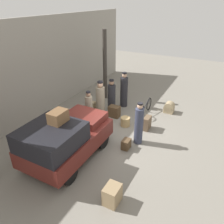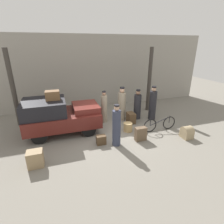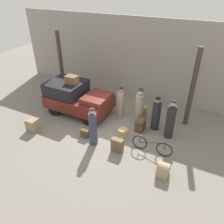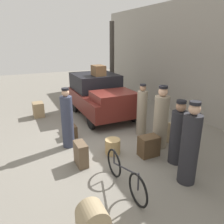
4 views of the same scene
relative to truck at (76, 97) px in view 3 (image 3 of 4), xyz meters
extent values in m
plane|color=gray|center=(2.17, -0.80, -0.88)|extent=(30.00, 30.00, 0.00)
cube|color=gray|center=(2.17, 3.27, 1.37)|extent=(16.00, 0.15, 4.50)
cylinder|color=#38332D|center=(-1.97, 1.43, 1.01)|extent=(0.23, 0.23, 3.78)
cylinder|color=#38332D|center=(5.40, 1.43, 1.01)|extent=(0.23, 0.23, 3.78)
cylinder|color=black|center=(1.19, 0.86, -0.55)|extent=(0.66, 0.12, 0.66)
cylinder|color=black|center=(1.19, -0.86, -0.55)|extent=(0.66, 0.12, 0.66)
cylinder|color=black|center=(-0.88, 0.86, -0.55)|extent=(0.66, 0.12, 0.66)
cylinder|color=black|center=(-0.88, -0.86, -0.55)|extent=(0.66, 0.12, 0.66)
cube|color=#591E19|center=(0.15, 0.00, -0.22)|extent=(3.34, 1.88, 0.62)
cube|color=black|center=(-0.60, 0.00, 0.42)|extent=(1.84, 1.73, 0.65)
cube|color=#591E19|center=(1.24, 0.00, 0.23)|extent=(1.17, 1.47, 0.28)
torus|color=black|center=(5.06, -1.33, -0.55)|extent=(0.66, 0.04, 0.66)
torus|color=black|center=(4.03, -1.33, -0.55)|extent=(0.66, 0.04, 0.66)
cylinder|color=#232328|center=(4.54, -1.33, -0.39)|extent=(1.05, 0.04, 0.36)
cylinder|color=#232328|center=(4.03, -1.33, -0.38)|extent=(0.04, 0.04, 0.34)
cylinder|color=#232328|center=(5.06, -1.33, -0.36)|extent=(0.04, 0.04, 0.37)
cylinder|color=tan|center=(3.07, -0.91, -0.67)|extent=(0.42, 0.42, 0.42)
cylinder|color=gray|center=(3.29, 0.50, -0.11)|extent=(0.42, 0.42, 1.53)
sphere|color=tan|center=(3.29, 0.50, 0.78)|extent=(0.26, 0.26, 0.26)
cylinder|color=black|center=(3.29, 0.50, 0.91)|extent=(0.24, 0.24, 0.07)
cylinder|color=#232328|center=(4.16, 0.37, -0.19)|extent=(0.40, 0.40, 1.37)
sphere|color=#936B51|center=(4.16, 0.37, 0.61)|extent=(0.25, 0.25, 0.25)
cylinder|color=black|center=(4.16, 0.37, 0.74)|extent=(0.23, 0.23, 0.07)
cylinder|color=#33384C|center=(2.14, -1.91, -0.12)|extent=(0.34, 0.34, 1.52)
sphere|color=tan|center=(2.14, -1.91, 0.74)|extent=(0.21, 0.21, 0.21)
cylinder|color=black|center=(2.14, -1.91, 0.85)|extent=(0.20, 0.20, 0.06)
cylinder|color=#232328|center=(4.91, 0.03, -0.09)|extent=(0.39, 0.39, 1.58)
sphere|color=tan|center=(4.91, 0.03, 0.83)|extent=(0.24, 0.24, 0.24)
cylinder|color=black|center=(4.91, 0.03, 0.95)|extent=(0.23, 0.23, 0.07)
cylinder|color=gray|center=(2.30, 0.50, -0.15)|extent=(0.32, 0.32, 1.46)
sphere|color=#936B51|center=(2.30, 0.50, 0.68)|extent=(0.20, 0.20, 0.20)
cylinder|color=black|center=(2.30, 0.50, 0.78)|extent=(0.19, 0.19, 0.05)
cube|color=#4C3823|center=(3.59, -0.08, -0.60)|extent=(0.36, 0.53, 0.56)
cube|color=#9E8966|center=(5.30, -2.33, -0.72)|extent=(0.42, 0.48, 0.31)
cylinder|color=#9E8966|center=(5.30, -2.33, -0.57)|extent=(0.42, 0.48, 0.48)
cube|color=#4C3823|center=(1.55, -1.65, -0.68)|extent=(0.39, 0.28, 0.39)
cube|color=#937A56|center=(-0.93, -2.35, -0.59)|extent=(0.51, 0.41, 0.58)
cube|color=#9E8966|center=(3.33, 1.04, -0.56)|extent=(0.36, 0.30, 0.64)
cube|color=brown|center=(3.25, -1.88, -0.58)|extent=(0.50, 0.25, 0.60)
cube|color=brown|center=(-0.18, 0.00, 0.94)|extent=(0.60, 0.43, 0.40)
camera|label=1|loc=(-4.76, -4.37, 4.33)|focal=35.00mm
camera|label=2|loc=(0.02, -7.84, 3.02)|focal=28.00mm
camera|label=3|loc=(6.16, -8.16, 5.28)|focal=35.00mm
camera|label=4|loc=(7.94, -3.23, 2.17)|focal=35.00mm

